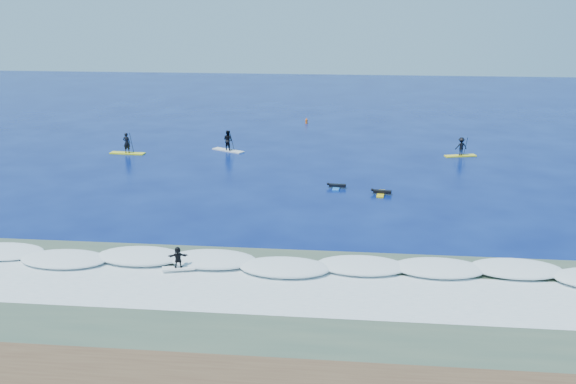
# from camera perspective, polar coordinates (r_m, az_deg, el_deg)

# --- Properties ---
(ground) EXTENTS (160.00, 160.00, 0.00)m
(ground) POSITION_cam_1_polar(r_m,az_deg,el_deg) (43.70, -0.10, -1.42)
(ground) COLOR #040F4C
(ground) RESTS_ON ground
(shallow_water) EXTENTS (90.00, 13.00, 0.01)m
(shallow_water) POSITION_cam_1_polar(r_m,az_deg,el_deg) (30.83, -2.87, -9.56)
(shallow_water) COLOR #394E3E
(shallow_water) RESTS_ON ground
(breaking_wave) EXTENTS (40.00, 6.00, 0.30)m
(breaking_wave) POSITION_cam_1_polar(r_m,az_deg,el_deg) (34.42, -1.86, -6.63)
(breaking_wave) COLOR white
(breaking_wave) RESTS_ON ground
(whitewater) EXTENTS (34.00, 5.00, 0.02)m
(whitewater) POSITION_cam_1_polar(r_m,az_deg,el_deg) (31.72, -2.60, -8.78)
(whitewater) COLOR silver
(whitewater) RESTS_ON ground
(sup_paddler_left) EXTENTS (3.28, 1.06, 2.27)m
(sup_paddler_left) POSITION_cam_1_polar(r_m,az_deg,el_deg) (60.66, -14.12, 3.97)
(sup_paddler_left) COLOR yellow
(sup_paddler_left) RESTS_ON ground
(sup_paddler_center) EXTENTS (3.25, 2.26, 2.28)m
(sup_paddler_center) POSITION_cam_1_polar(r_m,az_deg,el_deg) (60.15, -5.36, 4.45)
(sup_paddler_center) COLOR silver
(sup_paddler_center) RESTS_ON ground
(sup_paddler_right) EXTENTS (2.95, 1.46, 2.01)m
(sup_paddler_right) POSITION_cam_1_polar(r_m,az_deg,el_deg) (59.90, 15.13, 3.81)
(sup_paddler_right) COLOR yellow
(sup_paddler_right) RESTS_ON ground
(prone_paddler_near) EXTENTS (1.52, 1.95, 0.40)m
(prone_paddler_near) POSITION_cam_1_polar(r_m,az_deg,el_deg) (47.17, 8.28, -0.05)
(prone_paddler_near) COLOR yellow
(prone_paddler_near) RESTS_ON ground
(prone_paddler_far) EXTENTS (1.46, 1.86, 0.38)m
(prone_paddler_far) POSITION_cam_1_polar(r_m,az_deg,el_deg) (48.37, 4.33, 0.51)
(prone_paddler_far) COLOR blue
(prone_paddler_far) RESTS_ON ground
(wave_surfer) EXTENTS (1.76, 0.86, 1.23)m
(wave_surfer) POSITION_cam_1_polar(r_m,az_deg,el_deg) (33.97, -9.75, -5.89)
(wave_surfer) COLOR white
(wave_surfer) RESTS_ON breaking_wave
(marker_buoy) EXTENTS (0.29, 0.29, 0.69)m
(marker_buoy) POSITION_cam_1_polar(r_m,az_deg,el_deg) (73.42, 1.65, 6.33)
(marker_buoy) COLOR #FA6016
(marker_buoy) RESTS_ON ground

